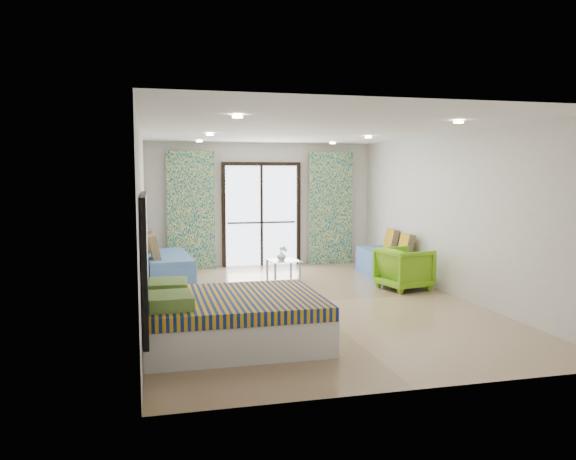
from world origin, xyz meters
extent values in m
cube|color=black|center=(0.00, 3.71, 2.24)|extent=(1.76, 0.08, 0.08)
cube|color=black|center=(-0.84, 3.71, 1.10)|extent=(0.08, 0.08, 2.20)
cube|color=black|center=(0.84, 3.71, 1.10)|extent=(0.08, 0.08, 2.20)
cube|color=black|center=(0.00, 3.71, 1.10)|extent=(0.05, 0.06, 2.20)
cube|color=#595451|center=(0.00, 3.73, 0.95)|extent=(1.52, 0.03, 0.04)
cube|color=silver|center=(-1.55, 3.57, 1.25)|extent=(1.00, 0.10, 2.50)
cube|color=silver|center=(1.55, 3.57, 1.25)|extent=(1.00, 0.10, 2.50)
cylinder|color=#FFE0B2|center=(-1.40, -2.00, 2.67)|extent=(0.12, 0.12, 0.02)
cylinder|color=#FFE0B2|center=(1.40, -2.00, 2.67)|extent=(0.12, 0.12, 0.02)
cylinder|color=#FFE0B2|center=(-1.40, 1.00, 2.67)|extent=(0.12, 0.12, 0.02)
cylinder|color=#FFE0B2|center=(1.40, 1.00, 2.67)|extent=(0.12, 0.12, 0.02)
cylinder|color=#FFE0B2|center=(-1.40, 3.00, 2.67)|extent=(0.12, 0.12, 0.02)
cylinder|color=#FFE0B2|center=(1.40, 3.00, 2.67)|extent=(0.12, 0.12, 0.02)
cube|color=black|center=(-2.46, -1.89, 1.05)|extent=(0.06, 2.10, 1.50)
cube|color=silver|center=(-2.47, -0.64, 1.05)|extent=(0.02, 0.10, 0.10)
cube|color=silver|center=(-1.45, -1.89, 0.21)|extent=(2.09, 1.67, 0.42)
cube|color=navy|center=(-1.45, -1.89, 0.50)|extent=(2.07, 1.71, 0.16)
cube|color=#165965|center=(-2.20, -2.28, 0.65)|extent=(0.50, 0.60, 0.15)
cube|color=#165965|center=(-2.20, -1.49, 0.65)|extent=(0.51, 0.61, 0.15)
cube|color=#4971AF|center=(-2.10, 2.03, 0.22)|extent=(0.91, 2.03, 0.44)
cube|color=#4971AF|center=(-2.10, 2.03, 0.49)|extent=(0.89, 1.99, 0.11)
cube|color=navy|center=(-2.34, 1.55, 0.75)|extent=(0.25, 0.51, 0.46)
cube|color=navy|center=(-2.41, 2.47, 0.75)|extent=(0.25, 0.51, 0.46)
cube|color=#4971AF|center=(2.10, 1.74, 0.20)|extent=(0.88, 1.89, 0.41)
cube|color=#4971AF|center=(2.10, 1.74, 0.46)|extent=(0.86, 1.85, 0.10)
cube|color=navy|center=(2.31, 1.29, 0.69)|extent=(0.25, 0.48, 0.42)
cube|color=navy|center=(2.39, 2.14, 0.69)|extent=(0.25, 0.48, 0.42)
cylinder|color=silver|center=(-0.14, 1.68, 0.18)|extent=(0.05, 0.05, 0.36)
cylinder|color=silver|center=(0.34, 1.73, 0.18)|extent=(0.05, 0.05, 0.36)
cylinder|color=silver|center=(-0.20, 2.17, 0.18)|extent=(0.05, 0.05, 0.36)
cylinder|color=silver|center=(0.29, 2.22, 0.18)|extent=(0.05, 0.05, 0.36)
cube|color=#8CA59E|center=(0.07, 1.95, 0.36)|extent=(0.62, 0.62, 0.02)
sphere|color=white|center=(0.12, 1.96, 0.56)|extent=(0.06, 0.06, 0.06)
sphere|color=white|center=(0.07, 2.00, 0.58)|extent=(0.06, 0.06, 0.06)
sphere|color=white|center=(0.03, 1.95, 0.60)|extent=(0.06, 0.06, 0.06)
sphere|color=white|center=(0.08, 1.91, 0.62)|extent=(0.06, 0.06, 0.06)
imported|color=white|center=(0.03, 1.94, 0.46)|extent=(0.22, 0.22, 0.18)
imported|color=#6DB116|center=(1.92, 0.54, 0.40)|extent=(0.90, 0.93, 0.81)
camera|label=1|loc=(-2.39, -8.42, 2.03)|focal=35.00mm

